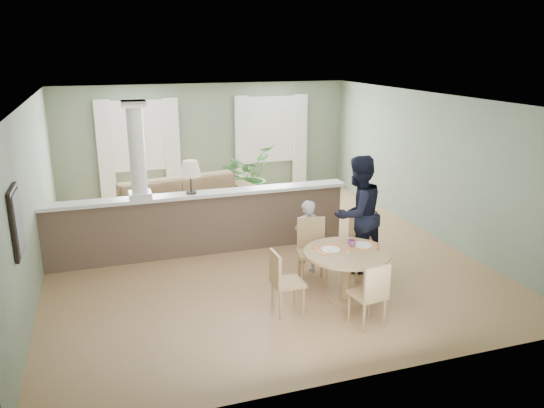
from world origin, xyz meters
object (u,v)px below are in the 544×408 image
object	(u,v)px
houseplant	(248,176)
dining_table	(347,261)
chair_far_man	(364,243)
child_person	(306,237)
sofa	(186,204)
chair_side	(283,279)
chair_far_boy	(312,247)
man_person	(358,214)
chair_near	(371,292)

from	to	relation	value
houseplant	dining_table	xyz separation A→B (m)	(0.03, -5.06, -0.11)
chair_far_man	child_person	bearing A→B (deg)	167.65
sofa	chair_side	bearing A→B (deg)	-93.22
chair_far_boy	sofa	bearing A→B (deg)	126.47
sofa	dining_table	world-z (taller)	sofa
chair_side	man_person	size ratio (longest dim) A/B	0.47
sofa	houseplant	xyz separation A→B (m)	(1.59, 1.05, 0.23)
houseplant	man_person	world-z (taller)	man_person
chair_side	man_person	bearing A→B (deg)	-58.28
child_person	man_person	bearing A→B (deg)	159.54
dining_table	man_person	distance (m)	1.19
chair_far_boy	child_person	world-z (taller)	child_person
chair_side	chair_far_boy	bearing A→B (deg)	-43.02
child_person	houseplant	bearing A→B (deg)	-105.80
houseplant	chair_far_boy	distance (m)	4.31
chair_far_boy	chair_far_man	size ratio (longest dim) A/B	1.00
houseplant	dining_table	bearing A→B (deg)	-89.67
child_person	sofa	bearing A→B (deg)	-77.75
houseplant	chair_near	size ratio (longest dim) A/B	1.56
dining_table	chair_far_man	size ratio (longest dim) A/B	1.23
houseplant	chair_near	distance (m)	5.88
dining_table	chair_far_boy	size ratio (longest dim) A/B	1.23
sofa	chair_side	xyz separation A→B (m)	(0.63, -4.11, 0.03)
chair_near	child_person	distance (m)	1.87
dining_table	child_person	size ratio (longest dim) A/B	1.01
chair_near	man_person	distance (m)	1.94
chair_side	sofa	bearing A→B (deg)	7.96
dining_table	sofa	bearing A→B (deg)	111.99
chair_side	chair_near	bearing A→B (deg)	-128.24
dining_table	child_person	xyz separation A→B (m)	(-0.19, 1.05, 0.02)
chair_far_man	child_person	xyz separation A→B (m)	(-0.83, 0.35, 0.06)
chair_far_boy	child_person	distance (m)	0.30
chair_side	chair_far_man	bearing A→B (deg)	-64.91
chair_near	chair_side	size ratio (longest dim) A/B	0.99
dining_table	chair_far_boy	bearing A→B (deg)	106.02
houseplant	chair_near	bearing A→B (deg)	-90.17
chair_near	sofa	bearing A→B (deg)	-80.50
sofa	chair_far_boy	xyz separation A→B (m)	(1.40, -3.26, 0.08)
dining_table	chair_near	size ratio (longest dim) A/B	1.38
sofa	chair_side	size ratio (longest dim) A/B	3.57
chair_side	dining_table	bearing A→B (deg)	-85.62
houseplant	man_person	bearing A→B (deg)	-80.84
chair_far_boy	child_person	size ratio (longest dim) A/B	0.82
chair_far_man	houseplant	bearing A→B (deg)	108.93
houseplant	chair_far_boy	world-z (taller)	houseplant
chair_near	chair_far_boy	bearing A→B (deg)	-92.34
houseplant	chair_far_man	distance (m)	4.42
houseplant	dining_table	size ratio (longest dim) A/B	1.14
sofa	chair_far_man	bearing A→B (deg)	-67.67
chair_far_boy	man_person	world-z (taller)	man_person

